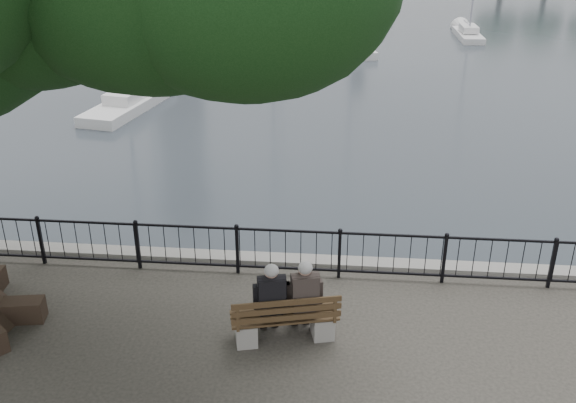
# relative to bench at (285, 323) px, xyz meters

# --- Properties ---
(harbor) EXTENTS (260.00, 260.00, 1.20)m
(harbor) POSITION_rel_bench_xyz_m (-0.14, 2.59, -0.83)
(harbor) COLOR slate
(harbor) RESTS_ON ground
(railing) EXTENTS (22.06, 0.06, 1.00)m
(railing) POSITION_rel_bench_xyz_m (-0.14, 2.09, 0.23)
(railing) COLOR black
(railing) RESTS_ON ground
(bench) EXTENTS (1.87, 0.95, 0.94)m
(bench) POSITION_rel_bench_xyz_m (0.00, 0.00, 0.00)
(bench) COLOR gray
(bench) RESTS_ON ground
(person_left) EXTENTS (0.54, 0.80, 1.50)m
(person_left) POSITION_rel_bench_xyz_m (-0.24, 0.05, 0.36)
(person_left) COLOR black
(person_left) RESTS_ON ground
(person_right) EXTENTS (0.54, 0.80, 1.50)m
(person_right) POSITION_rel_bench_xyz_m (0.29, 0.18, 0.36)
(person_right) COLOR #2C2522
(person_right) RESTS_ON ground
(sailboat_a) EXTENTS (2.59, 5.89, 10.98)m
(sailboat_a) POSITION_rel_bench_xyz_m (-7.98, 16.19, -1.01)
(sailboat_a) COLOR silver
(sailboat_a) RESTS_ON ground
(sailboat_b) EXTENTS (3.72, 5.97, 13.54)m
(sailboat_b) POSITION_rel_bench_xyz_m (-2.86, 23.89, -0.95)
(sailboat_b) COLOR silver
(sailboat_b) RESTS_ON ground
(sailboat_e) EXTENTS (2.16, 5.35, 12.40)m
(sailboat_e) POSITION_rel_bench_xyz_m (-10.16, 25.87, -0.96)
(sailboat_e) COLOR silver
(sailboat_e) RESTS_ON ground
(sailboat_f) EXTENTS (2.80, 5.80, 10.98)m
(sailboat_f) POSITION_rel_bench_xyz_m (1.16, 28.83, -1.01)
(sailboat_f) COLOR silver
(sailboat_f) RESTS_ON ground
(sailboat_g) EXTENTS (1.38, 4.73, 9.66)m
(sailboat_g) POSITION_rel_bench_xyz_m (8.48, 33.38, -1.02)
(sailboat_g) COLOR silver
(sailboat_g) RESTS_ON ground
(sailboat_h) EXTENTS (3.52, 5.99, 12.48)m
(sailboat_h) POSITION_rel_bench_xyz_m (-3.67, 35.87, -0.98)
(sailboat_h) COLOR silver
(sailboat_h) RESTS_ON ground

